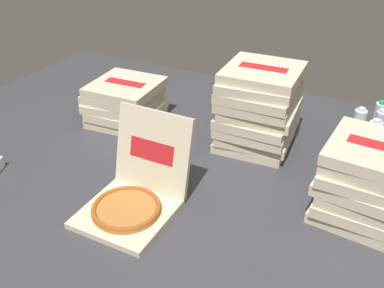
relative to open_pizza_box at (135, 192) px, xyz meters
The scene contains 9 objects.
ground_plane 0.29m from the open_pizza_box, 65.61° to the left, with size 3.20×2.40×0.02m, color #38383D.
open_pizza_box is the anchor object (origin of this frame).
pizza_stack_left_far 0.76m from the open_pizza_box, 68.79° to the left, with size 0.40×0.39×0.42m.
pizza_stack_center_near 0.78m from the open_pizza_box, 127.46° to the left, with size 0.40×0.39×0.24m.
pizza_stack_right_mid 0.94m from the open_pizza_box, 24.26° to the left, with size 0.40×0.39×0.33m.
water_bottle_0 1.25m from the open_pizza_box, 48.82° to the left, with size 0.06×0.06×0.23m.
water_bottle_1 1.32m from the open_pizza_box, 52.10° to the left, with size 0.06×0.06×0.23m.
water_bottle_2 1.17m from the open_pizza_box, 51.41° to the left, with size 0.06×0.06×0.23m.
water_bottle_4 1.15m from the open_pizza_box, 45.28° to the left, with size 0.06×0.06×0.23m.
Camera 1 is at (0.75, -1.41, 1.17)m, focal length 40.65 mm.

